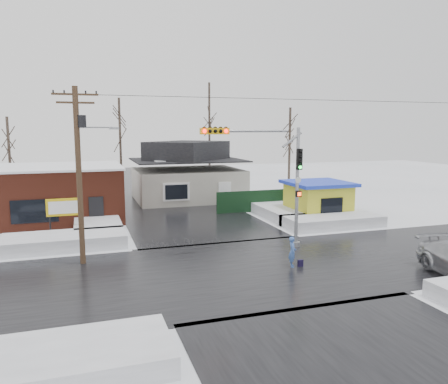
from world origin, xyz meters
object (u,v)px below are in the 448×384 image
object	(u,v)px
traffic_signal	(273,171)
marquee_sign	(65,208)
pedestrian	(292,252)
kiosk	(318,200)
utility_pole	(80,165)

from	to	relation	value
traffic_signal	marquee_sign	distance (m)	13.42
traffic_signal	pedestrian	xyz separation A→B (m)	(-0.38, -3.32, -3.77)
traffic_signal	pedestrian	world-z (taller)	traffic_signal
marquee_sign	kiosk	distance (m)	18.51
utility_pole	pedestrian	distance (m)	11.55
marquee_sign	pedestrian	distance (m)	14.85
marquee_sign	kiosk	world-z (taller)	kiosk
utility_pole	marquee_sign	size ratio (longest dim) A/B	3.53
traffic_signal	pedestrian	distance (m)	5.04
traffic_signal	marquee_sign	world-z (taller)	traffic_signal
utility_pole	marquee_sign	xyz separation A→B (m)	(-1.07, 5.99, -3.19)
utility_pole	pedestrian	size ratio (longest dim) A/B	5.83
utility_pole	kiosk	bearing A→B (deg)	20.44
kiosk	utility_pole	bearing A→B (deg)	-159.56
utility_pole	kiosk	xyz separation A→B (m)	(17.43, 6.49, -3.65)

